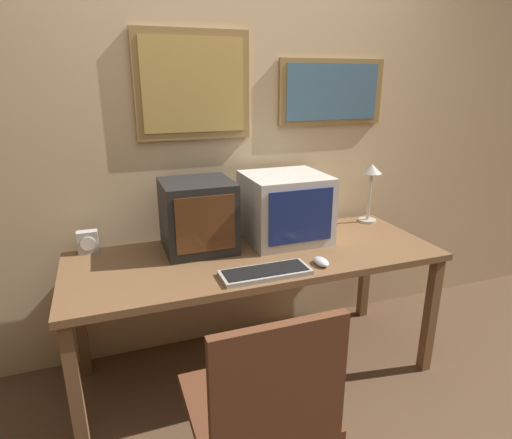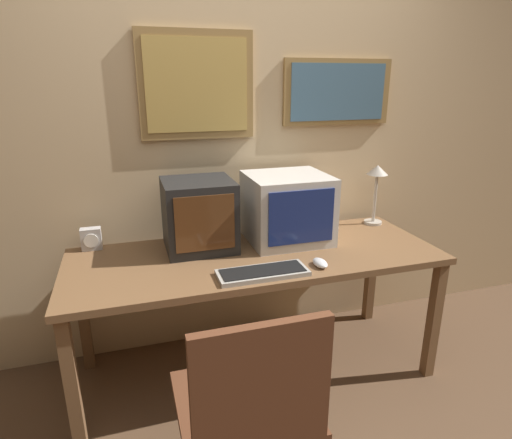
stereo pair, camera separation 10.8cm
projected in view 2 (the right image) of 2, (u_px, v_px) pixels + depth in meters
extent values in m
cube|color=#D1B284|center=(233.00, 137.00, 2.53)|extent=(8.00, 0.05, 2.60)
cube|color=olive|center=(197.00, 85.00, 2.34)|extent=(0.64, 0.02, 0.58)
cube|color=#B79347|center=(197.00, 85.00, 2.33)|extent=(0.56, 0.01, 0.50)
cube|color=olive|center=(338.00, 92.00, 2.59)|extent=(0.70, 0.02, 0.39)
cube|color=#42667F|center=(339.00, 92.00, 2.58)|extent=(0.62, 0.01, 0.33)
cube|color=brown|center=(256.00, 256.00, 2.29)|extent=(1.96, 0.74, 0.04)
cube|color=brown|center=(72.00, 388.00, 1.85)|extent=(0.06, 0.06, 0.70)
cube|color=brown|center=(434.00, 320.00, 2.37)|extent=(0.06, 0.06, 0.70)
cube|color=brown|center=(83.00, 314.00, 2.44)|extent=(0.06, 0.06, 0.70)
cube|color=brown|center=(371.00, 272.00, 2.96)|extent=(0.06, 0.06, 0.70)
cube|color=black|center=(199.00, 215.00, 2.31)|extent=(0.37, 0.35, 0.38)
cube|color=#563319|center=(205.00, 224.00, 2.14)|extent=(0.30, 0.01, 0.29)
cube|color=beige|center=(287.00, 208.00, 2.43)|extent=(0.45, 0.41, 0.38)
cube|color=navy|center=(302.00, 217.00, 2.23)|extent=(0.37, 0.01, 0.29)
cube|color=#A8A399|center=(263.00, 273.00, 2.03)|extent=(0.43, 0.16, 0.02)
cube|color=black|center=(263.00, 270.00, 2.02)|extent=(0.40, 0.13, 0.00)
ellipsoid|color=silver|center=(320.00, 263.00, 2.12)|extent=(0.06, 0.11, 0.04)
cube|color=#B7B2AD|center=(91.00, 239.00, 2.32)|extent=(0.11, 0.06, 0.12)
cylinder|color=white|center=(91.00, 241.00, 2.29)|extent=(0.08, 0.00, 0.08)
cylinder|color=#B2A899|center=(373.00, 222.00, 2.76)|extent=(0.11, 0.11, 0.02)
cylinder|color=#B2A899|center=(375.00, 197.00, 2.71)|extent=(0.02, 0.02, 0.31)
cone|color=#B2A899|center=(377.00, 170.00, 2.65)|extent=(0.13, 0.13, 0.06)
cube|color=brown|center=(243.00, 405.00, 1.58)|extent=(0.48, 0.48, 0.04)
cube|color=brown|center=(262.00, 389.00, 1.30)|extent=(0.44, 0.04, 0.45)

